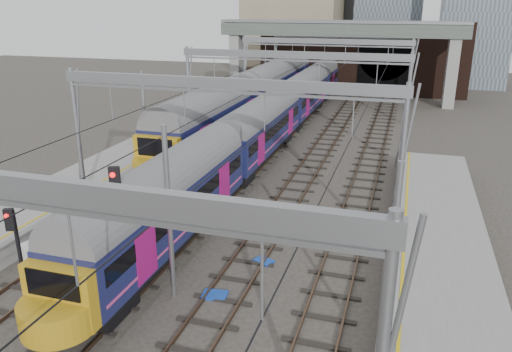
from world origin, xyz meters
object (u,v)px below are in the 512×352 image
(train_second, at_px, (273,85))
(train_main, at_px, (285,108))
(relay_cabinet, at_px, (31,256))
(signal_near_left, at_px, (17,249))
(signal_near_centre, at_px, (121,219))

(train_second, bearing_deg, train_main, -69.36)
(train_main, height_order, relay_cabinet, train_main)
(signal_near_left, xyz_separation_m, signal_near_centre, (2.85, 2.23, 0.60))
(signal_near_left, distance_m, relay_cabinet, 4.39)
(signal_near_centre, xyz_separation_m, relay_cabinet, (-5.19, 0.77, -2.80))
(train_main, bearing_deg, signal_near_left, -94.92)
(signal_near_centre, bearing_deg, train_main, 72.95)
(signal_near_left, bearing_deg, train_second, 70.32)
(train_main, xyz_separation_m, signal_near_centre, (0.33, -27.07, 1.03))
(train_second, height_order, signal_near_left, train_second)
(relay_cabinet, bearing_deg, train_second, 103.95)
(train_main, bearing_deg, relay_cabinet, -100.47)
(signal_near_centre, relative_size, relay_cabinet, 4.39)
(signal_near_centre, bearing_deg, train_second, 78.81)
(train_main, height_order, signal_near_centre, signal_near_centre)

